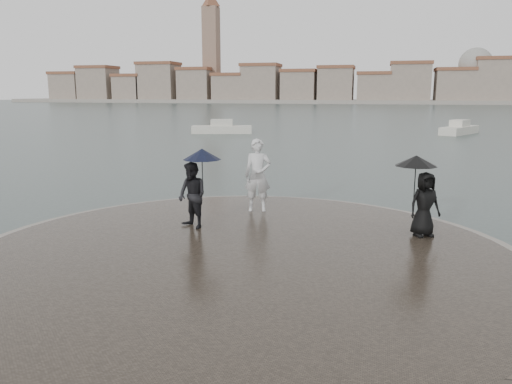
# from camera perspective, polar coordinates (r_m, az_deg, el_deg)

# --- Properties ---
(ground) EXTENTS (400.00, 400.00, 0.00)m
(ground) POSITION_cam_1_polar(r_m,az_deg,el_deg) (8.06, -8.65, -16.88)
(ground) COLOR #2B3835
(ground) RESTS_ON ground
(kerb_ring) EXTENTS (12.50, 12.50, 0.32)m
(kerb_ring) POSITION_cam_1_polar(r_m,az_deg,el_deg) (11.04, -1.65, -7.88)
(kerb_ring) COLOR gray
(kerb_ring) RESTS_ON ground
(quay_tip) EXTENTS (11.90, 11.90, 0.36)m
(quay_tip) POSITION_cam_1_polar(r_m,az_deg,el_deg) (11.03, -1.65, -7.78)
(quay_tip) COLOR #2D261E
(quay_tip) RESTS_ON ground
(statue) EXTENTS (0.87, 0.67, 2.12)m
(statue) POSITION_cam_1_polar(r_m,az_deg,el_deg) (14.50, 0.20, 1.94)
(statue) COLOR silver
(statue) RESTS_ON quay_tip
(visitor_left) EXTENTS (1.25, 1.08, 2.04)m
(visitor_left) POSITION_cam_1_polar(r_m,az_deg,el_deg) (12.77, -7.05, 0.68)
(visitor_left) COLOR black
(visitor_left) RESTS_ON quay_tip
(visitor_right) EXTENTS (1.21, 1.01, 1.95)m
(visitor_right) POSITION_cam_1_polar(r_m,az_deg,el_deg) (12.61, 18.44, 0.11)
(visitor_right) COLOR black
(visitor_right) RESTS_ON quay_tip
(far_skyline) EXTENTS (260.00, 20.00, 37.00)m
(far_skyline) POSITION_cam_1_polar(r_m,az_deg,el_deg) (167.49, 11.12, 11.81)
(far_skyline) COLOR gray
(far_skyline) RESTS_ON ground
(boats) EXTENTS (26.17, 8.75, 1.50)m
(boats) POSITION_cam_1_polar(r_m,az_deg,el_deg) (46.84, 9.52, 7.05)
(boats) COLOR beige
(boats) RESTS_ON ground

